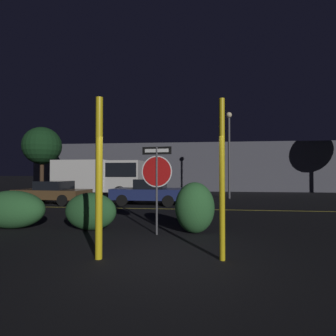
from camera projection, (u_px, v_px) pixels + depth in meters
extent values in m
plane|color=black|center=(163.00, 258.00, 5.37)|extent=(260.00, 260.00, 0.00)
cube|color=gold|center=(183.00, 209.00, 12.63)|extent=(36.08, 0.12, 0.01)
cylinder|color=#4C4C51|center=(157.00, 191.00, 7.46)|extent=(0.06, 0.06, 2.49)
cylinder|color=white|center=(157.00, 171.00, 7.47)|extent=(0.90, 0.13, 0.90)
cylinder|color=#B71414|center=(157.00, 171.00, 7.47)|extent=(0.83, 0.13, 0.84)
cube|color=black|center=(157.00, 151.00, 7.48)|extent=(0.86, 0.14, 0.22)
cube|color=white|center=(157.00, 151.00, 7.48)|extent=(0.71, 0.13, 0.10)
cylinder|color=yellow|center=(99.00, 178.00, 5.36)|extent=(0.15, 0.15, 3.31)
cylinder|color=yellow|center=(222.00, 179.00, 5.28)|extent=(0.11, 0.11, 3.27)
ellipsoid|color=#2D6633|center=(12.00, 209.00, 8.28)|extent=(2.18, 1.11, 1.20)
ellipsoid|color=#285B2D|center=(91.00, 211.00, 8.04)|extent=(1.60, 0.81, 1.15)
ellipsoid|color=#2D6633|center=(195.00, 208.00, 7.65)|extent=(1.15, 1.02, 1.48)
cube|color=brown|center=(52.00, 194.00, 14.96)|extent=(4.18, 2.20, 0.50)
cube|color=black|center=(54.00, 185.00, 14.95)|extent=(1.75, 1.73, 0.48)
cylinder|color=black|center=(22.00, 199.00, 14.34)|extent=(0.62, 0.25, 0.60)
cylinder|color=black|center=(44.00, 196.00, 16.08)|extent=(0.62, 0.25, 0.60)
cylinder|color=black|center=(63.00, 200.00, 13.83)|extent=(0.62, 0.25, 0.60)
cylinder|color=black|center=(81.00, 197.00, 15.57)|extent=(0.62, 0.25, 0.60)
sphere|color=#F4EFCC|center=(14.00, 194.00, 14.82)|extent=(0.14, 0.14, 0.14)
sphere|color=#F4EFCC|center=(29.00, 192.00, 15.94)|extent=(0.14, 0.14, 0.14)
cube|color=navy|center=(149.00, 194.00, 14.58)|extent=(4.03, 2.02, 0.58)
cube|color=black|center=(151.00, 184.00, 14.57)|extent=(1.64, 1.68, 0.52)
cylinder|color=black|center=(122.00, 200.00, 13.84)|extent=(0.61, 0.22, 0.60)
cylinder|color=black|center=(132.00, 197.00, 15.66)|extent=(0.61, 0.22, 0.60)
cylinder|color=black|center=(168.00, 201.00, 13.49)|extent=(0.61, 0.22, 0.60)
cylinder|color=black|center=(173.00, 198.00, 15.30)|extent=(0.61, 0.22, 0.60)
sphere|color=#F4EFCC|center=(110.00, 194.00, 14.28)|extent=(0.14, 0.14, 0.14)
sphere|color=#F4EFCC|center=(117.00, 192.00, 15.45)|extent=(0.14, 0.14, 0.14)
cube|color=silver|center=(125.00, 176.00, 19.02)|extent=(2.51, 2.13, 2.23)
cube|color=black|center=(125.00, 170.00, 19.03)|extent=(2.27, 2.17, 0.98)
cube|color=silver|center=(83.00, 176.00, 19.49)|extent=(4.06, 2.31, 2.29)
cylinder|color=black|center=(129.00, 190.00, 20.06)|extent=(0.85, 0.30, 0.84)
cylinder|color=black|center=(120.00, 192.00, 17.97)|extent=(0.85, 0.30, 0.84)
cylinder|color=black|center=(81.00, 190.00, 20.61)|extent=(0.85, 0.30, 0.84)
cylinder|color=black|center=(67.00, 192.00, 18.52)|extent=(0.85, 0.30, 0.84)
cylinder|color=#4C4C51|center=(229.00, 158.00, 18.00)|extent=(0.16, 0.16, 5.55)
sphere|color=#F9E5B2|center=(229.00, 115.00, 18.06)|extent=(0.40, 0.40, 0.40)
cylinder|color=#422D1E|center=(42.00, 177.00, 21.73)|extent=(0.32, 0.32, 2.90)
sphere|color=#143819|center=(42.00, 146.00, 21.78)|extent=(3.10, 3.10, 3.10)
cube|color=#4C4C56|center=(188.00, 167.00, 27.01)|extent=(31.18, 4.45, 4.66)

